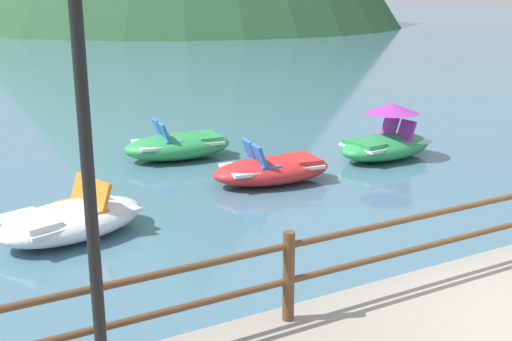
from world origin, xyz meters
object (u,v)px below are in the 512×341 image
object	(u,v)px
pedal_boat_4	(386,141)
pedal_boat_3	(178,145)
pedal_boat_0	(71,220)
lamp_post	(80,69)
pedal_boat_1	(272,169)

from	to	relation	value
pedal_boat_4	pedal_boat_3	bearing A→B (deg)	151.55
pedal_boat_0	lamp_post	bearing A→B (deg)	-99.64
lamp_post	pedal_boat_4	distance (m)	10.36
pedal_boat_1	pedal_boat_3	bearing A→B (deg)	109.12
pedal_boat_0	pedal_boat_4	world-z (taller)	pedal_boat_4
lamp_post	pedal_boat_4	bearing A→B (deg)	36.57
lamp_post	pedal_boat_0	bearing A→B (deg)	80.36
lamp_post	pedal_boat_1	world-z (taller)	lamp_post
pedal_boat_1	pedal_boat_3	distance (m)	2.76
pedal_boat_0	pedal_boat_3	bearing A→B (deg)	47.98
pedal_boat_4	pedal_boat_1	bearing A→B (deg)	-172.81
lamp_post	pedal_boat_1	size ratio (longest dim) A/B	1.79
pedal_boat_3	pedal_boat_4	distance (m)	4.63
pedal_boat_1	pedal_boat_4	distance (m)	3.20
pedal_boat_1	pedal_boat_4	world-z (taller)	pedal_boat_4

